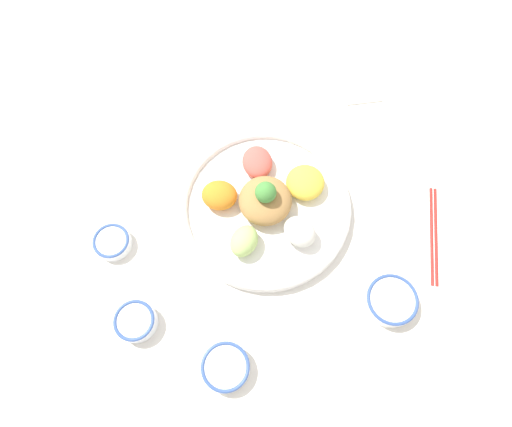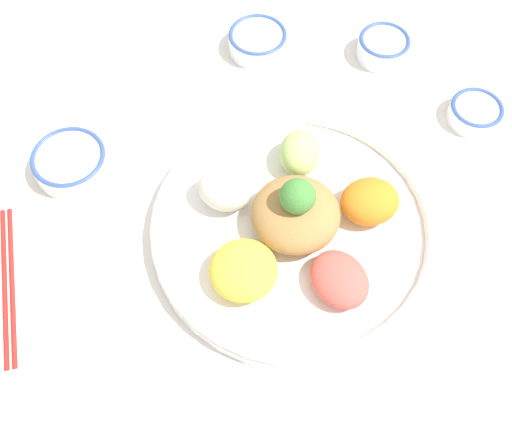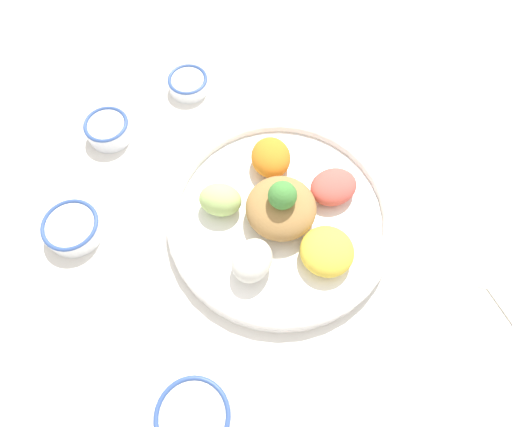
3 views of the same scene
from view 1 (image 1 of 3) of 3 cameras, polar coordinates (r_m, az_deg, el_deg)
name	(u,v)px [view 1 (image 1 of 3)]	position (r m, az deg, el deg)	size (l,w,h in m)	color
ground_plane	(263,216)	(1.01, 1.00, -0.39)	(2.40, 2.40, 0.00)	white
salad_platter	(265,205)	(0.99, 1.27, 1.20)	(0.40, 0.40, 0.12)	white
sauce_bowl_red	(226,367)	(0.92, -4.06, -19.75)	(0.10, 0.10, 0.04)	white
rice_bowl_blue	(136,321)	(0.96, -15.75, -13.67)	(0.09, 0.09, 0.04)	white
sauce_bowl_dark	(391,301)	(0.98, 17.55, -11.01)	(0.11, 0.11, 0.04)	white
rice_bowl_plain	(112,242)	(1.02, -18.62, -3.64)	(0.08, 0.08, 0.03)	white
chopsticks_pair_near	(434,235)	(1.07, 22.68, -2.64)	(0.21, 0.15, 0.01)	red
serving_spoon_main	(349,103)	(1.19, 12.27, 14.21)	(0.07, 0.14, 0.01)	beige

